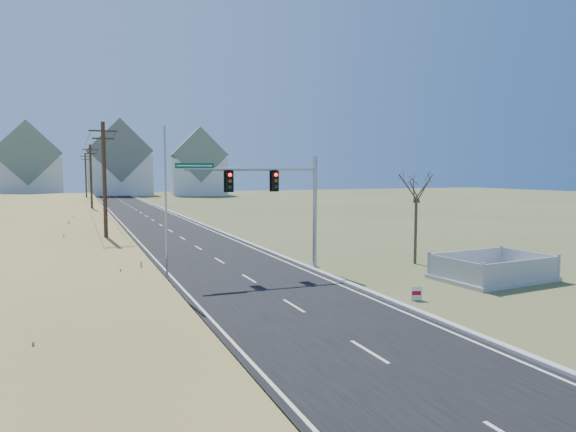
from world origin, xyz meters
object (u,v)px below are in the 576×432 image
Objects in this scene: open_sign at (416,293)px; flagpole at (166,224)px; traffic_signal_mast at (285,200)px; bare_tree at (417,186)px; fence_enclosure at (492,274)px.

open_sign is 0.08× the size of flagpole.
bare_tree is (8.37, -0.85, 0.75)m from traffic_signal_mast.
flagpole reaches higher than open_sign.
fence_enclosure is 17.11m from flagpole.
traffic_signal_mast reaches higher than open_sign.
bare_tree is at bearing 3.31° from flagpole.
traffic_signal_mast is 7.24m from flagpole.
flagpole is 15.46m from bare_tree.
flagpole is at bearing 159.75° from fence_enclosure.
fence_enclosure is at bearing -80.84° from bare_tree.
open_sign is (2.83, -8.45, -3.77)m from traffic_signal_mast.
open_sign is at bearing -126.12° from bare_tree.
traffic_signal_mast is 9.67m from open_sign.
flagpole reaches higher than bare_tree.
fence_enclosure reaches higher than open_sign.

